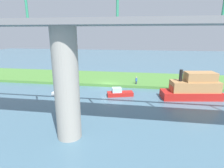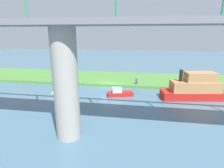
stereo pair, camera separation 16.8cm
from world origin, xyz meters
TOP-DOWN VIEW (x-y plane):
  - ground_plane at (0.00, 0.00)m, footprint 160.00×160.00m
  - grassy_bank at (0.00, -6.00)m, footprint 80.00×12.00m
  - bridge_pylon at (0.48, 17.87)m, footprint 2.32×2.32m
  - bridge_span at (0.48, 17.85)m, footprint 61.64×4.30m
  - person_on_bank at (-5.31, -1.22)m, footprint 0.50×0.50m
  - mooring_post at (7.74, -0.84)m, footprint 0.20×0.20m
  - houseboat_blue at (-14.20, 4.13)m, footprint 9.27×4.36m
  - skiff_small at (6.02, 6.23)m, footprint 4.17×1.94m
  - pontoon_yellow at (-2.82, 4.76)m, footprint 4.38×2.58m

SIDE VIEW (x-z plane):
  - ground_plane at x=0.00m, z-range 0.00..0.00m
  - grassy_bank at x=0.00m, z-range 0.00..0.50m
  - skiff_small at x=6.02m, z-range -0.19..1.15m
  - pontoon_yellow at x=-2.82m, z-range -0.20..1.18m
  - mooring_post at x=7.74m, z-range 0.50..1.37m
  - person_on_bank at x=-5.31m, z-range 0.51..1.90m
  - houseboat_blue at x=-14.20m, z-range -0.59..3.96m
  - bridge_pylon at x=0.48m, z-range 0.00..10.48m
  - bridge_span at x=0.48m, z-range 9.35..12.60m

